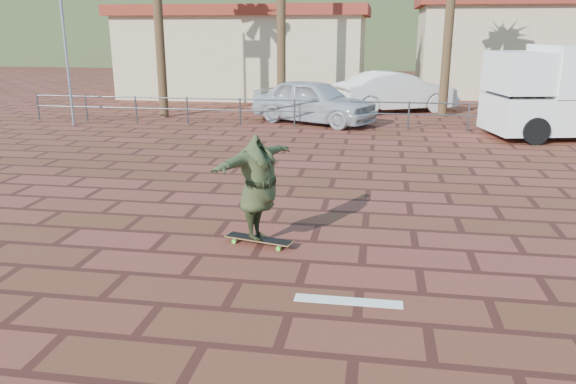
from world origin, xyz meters
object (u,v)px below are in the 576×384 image
object	(u,v)px
car_silver	(314,101)
car_white	(396,92)
longboard	(259,239)
skateboarder	(258,188)

from	to	relation	value
car_silver	car_white	world-z (taller)	car_white
longboard	skateboarder	xyz separation A→B (m)	(0.00, -0.00, 0.87)
longboard	skateboarder	distance (m)	0.87
skateboarder	car_silver	size ratio (longest dim) A/B	0.44
car_silver	car_white	distance (m)	4.66
skateboarder	car_white	xyz separation A→B (m)	(2.50, 15.94, -0.12)
skateboarder	longboard	bearing A→B (deg)	66.07
longboard	car_silver	bearing A→B (deg)	106.68
longboard	car_white	size ratio (longest dim) A/B	0.23
car_silver	car_white	size ratio (longest dim) A/B	0.93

